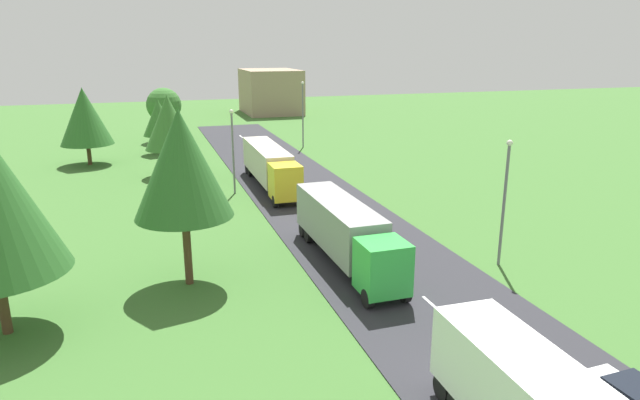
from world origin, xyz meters
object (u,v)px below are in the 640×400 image
Objects in this scene: truck_second at (345,231)px; tree_ash at (181,164)px; tree_pine at (159,118)px; tree_lime at (164,105)px; tree_birch at (85,116)px; lamppost_fourth at (303,111)px; lamppost_third at (233,147)px; tree_elm at (169,123)px; distant_building at (270,91)px; truck_third at (270,165)px; lamppost_second at (505,196)px.

tree_ash reaches higher than truck_second.
tree_pine is 9.88m from tree_lime.
truck_second is 50.53m from tree_lime.
truck_second is at bearing -64.50° from tree_birch.
lamppost_fourth is 42.99m from tree_ash.
truck_second is 19.07m from lamppost_third.
tree_elm is (-17.28, -11.44, 0.75)m from lamppost_fourth.
tree_pine is 42.93m from distant_building.
truck_second is 10.49m from tree_ash.
truck_third is 2.00× the size of tree_lime.
truck_third is at bearing -42.65° from tree_elm.
truck_third is (-0.19, 19.70, 0.04)m from truck_second.
lamppost_fourth is at bearing 65.25° from tree_ash.
tree_birch is at bearing 102.17° from tree_ash.
tree_ash is at bearing -91.39° from tree_lime.
distant_building is at bearing 76.98° from truck_third.
truck_second is 77.85m from distant_building.
tree_elm is at bearing -44.72° from tree_birch.
tree_birch reaches higher than truck_third.
lamppost_fourth is 1.03× the size of tree_elm.
tree_birch is at bearing -173.18° from lamppost_fourth.
truck_third is 1.89× the size of lamppost_second.
lamppost_second is at bearing -89.59° from lamppost_fourth.
tree_birch is 11.88m from tree_elm.
lamppost_fourth reaches higher than lamppost_third.
lamppost_second is (9.11, -22.75, 2.15)m from truck_third.
tree_birch is (-25.72, -3.08, 0.69)m from lamppost_fourth.
lamppost_second is 35.27m from tree_elm.
tree_pine is (-18.12, 43.03, 0.10)m from lamppost_second.
lamppost_second is 55.53m from tree_lime.
tree_pine is at bearing 112.83° from lamppost_second.
lamppost_fourth is (12.33, 20.36, 0.46)m from lamppost_third.
lamppost_fourth is at bearing 90.41° from lamppost_second.
tree_pine is 12.53m from tree_elm.
lamppost_third is at bearing -106.04° from distant_building.
lamppost_fourth is at bearing 58.80° from lamppost_third.
tree_birch is at bearing -126.38° from distant_building.
lamppost_fourth reaches higher than distant_building.
truck_third is 22.28m from tree_ash.
truck_third is at bearing -66.04° from tree_pine.
truck_third is 11.98m from tree_elm.
truck_third is 1.48× the size of tree_ash.
tree_elm is at bearing 88.55° from tree_ash.
truck_third is at bearing 17.55° from lamppost_third.
tree_birch is (-17.11, 35.87, 3.25)m from truck_second.
truck_second is at bearing -89.45° from truck_third.
lamppost_fourth is at bearing 77.53° from truck_second.
tree_lime reaches higher than truck_second.
tree_birch reaches higher than tree_pine.
tree_birch is 1.17× the size of tree_lime.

